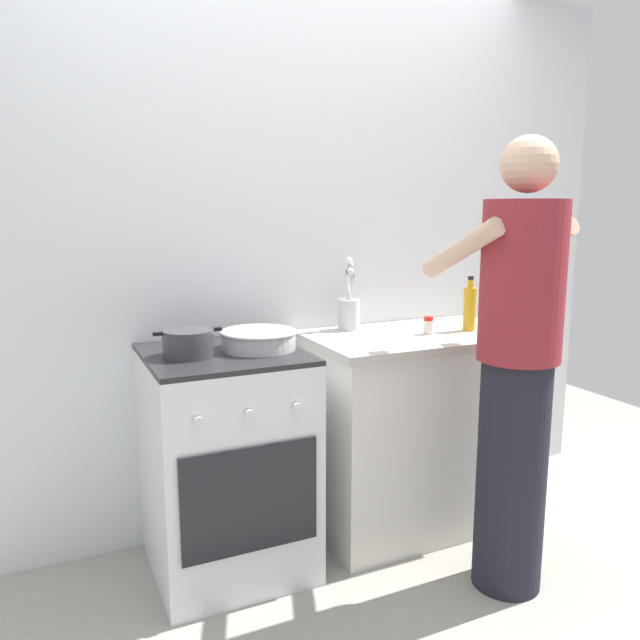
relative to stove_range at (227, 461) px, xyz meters
name	(u,v)px	position (x,y,z in m)	size (l,w,h in m)	color
ground	(321,562)	(0.35, -0.15, -0.45)	(6.00, 6.00, 0.00)	gray
back_wall	(315,252)	(0.55, 0.35, 0.80)	(3.20, 0.10, 2.50)	silver
countertop	(416,428)	(0.90, 0.00, 0.00)	(1.00, 0.60, 0.90)	silver
stove_range	(227,461)	(0.00, 0.00, 0.00)	(0.60, 0.62, 0.90)	silver
pot	(188,343)	(-0.14, -0.02, 0.50)	(0.26, 0.19, 0.10)	#38383D
mixing_bowl	(259,339)	(0.14, -0.01, 0.49)	(0.30, 0.30, 0.08)	#B7B7BC
utensil_crock	(349,309)	(0.65, 0.20, 0.54)	(0.10, 0.10, 0.33)	silver
spice_bottle	(428,326)	(0.92, -0.05, 0.49)	(0.04, 0.04, 0.08)	silver
oil_bottle	(470,308)	(1.14, -0.05, 0.55)	(0.06, 0.06, 0.25)	gold
person	(516,370)	(0.95, -0.58, 0.41)	(0.41, 0.50, 1.70)	black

